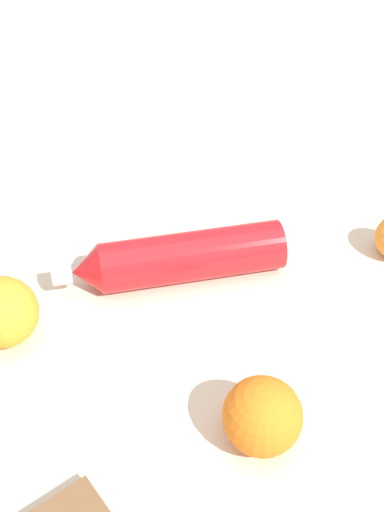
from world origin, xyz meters
TOP-DOWN VIEW (x-y plane):
  - ground_plane at (0.00, 0.00)m, footprint 2.40×2.40m
  - water_bottle at (0.01, -0.03)m, footprint 0.25×0.24m
  - orange_0 at (-0.20, 0.13)m, footprint 0.08×0.08m
  - orange_2 at (0.12, 0.16)m, footprint 0.08×0.08m

SIDE VIEW (x-z plane):
  - ground_plane at x=0.00m, z-range 0.00..0.00m
  - water_bottle at x=0.01m, z-range 0.00..0.06m
  - orange_0 at x=-0.20m, z-range 0.00..0.08m
  - orange_2 at x=0.12m, z-range 0.00..0.08m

